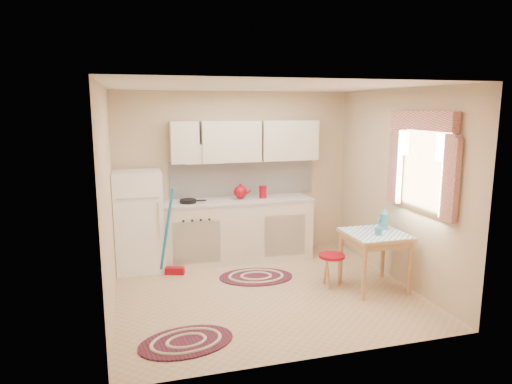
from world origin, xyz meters
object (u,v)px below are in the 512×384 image
(table, at_px, (374,261))
(stool, at_px, (331,270))
(fridge, at_px, (139,221))
(base_cabinets, at_px, (236,231))

(table, height_order, stool, table)
(fridge, distance_m, stool, 2.72)
(stool, bearing_deg, fridge, 150.73)
(fridge, xyz_separation_m, base_cabinets, (1.40, 0.05, -0.26))
(stool, bearing_deg, table, -22.32)
(fridge, bearing_deg, table, -28.12)
(base_cabinets, distance_m, stool, 1.67)
(table, bearing_deg, base_cabinets, 132.40)
(fridge, height_order, base_cabinets, fridge)
(table, distance_m, stool, 0.55)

